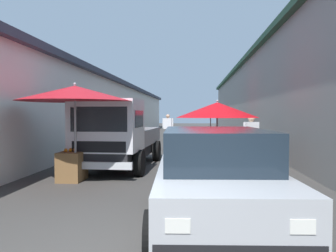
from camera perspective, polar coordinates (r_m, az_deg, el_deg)
name	(u,v)px	position (r m, az deg, el deg)	size (l,w,h in m)	color
ground	(179,148)	(16.84, 1.89, -3.72)	(90.00, 90.00, 0.00)	#3D3A38
building_left_whitewash	(54,111)	(20.61, -18.49, 2.46)	(49.80, 7.50, 3.74)	silver
building_right_concrete	(316,99)	(20.10, 23.47, 4.22)	(49.80, 7.50, 5.01)	gray
fruit_stall_near_left	(218,115)	(10.35, 8.38, 1.80)	(2.48, 2.48, 2.11)	#9E9EA3
fruit_stall_mid_lane	(75,101)	(8.73, -15.33, 4.03)	(2.82, 2.82, 2.46)	#9E9EA3
fruit_stall_far_right	(210,115)	(18.31, 7.09, 1.89)	(2.62, 2.62, 2.14)	#9E9EA3
hatchback_car	(216,176)	(5.28, 7.95, -8.33)	(3.99, 2.09, 1.45)	#ADAFB5
delivery_truck	(115,136)	(10.10, -8.92, -1.67)	(4.99, 2.13, 2.08)	black
vendor_by_crates	(168,126)	(19.61, -0.02, -0.07)	(0.31, 0.64, 1.67)	#665B4C
vendor_in_shade	(251,136)	(12.03, 13.73, -1.57)	(0.39, 0.59, 1.63)	#232328
parked_scooter	(85,149)	(12.58, -13.72, -3.68)	(1.66, 0.60, 1.14)	black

